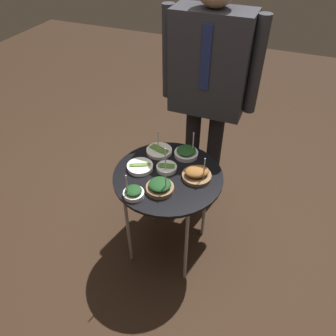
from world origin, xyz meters
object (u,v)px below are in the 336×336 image
at_px(bowl_spinach_front_right, 160,187).
at_px(bowl_roast_back_right, 197,174).
at_px(serving_cart, 168,181).
at_px(bowl_asparagus_front_left, 159,151).
at_px(bowl_asparagus_center, 167,168).
at_px(waiter_figure, 209,76).
at_px(bowl_spinach_far_rim, 186,152).
at_px(bowl_spinach_front_center, 133,192).
at_px(bowl_asparagus_near_rim, 140,167).

distance_m(bowl_spinach_front_right, bowl_roast_back_right, 0.23).
bearing_deg(serving_cart, bowl_asparagus_front_left, 126.40).
xyz_separation_m(bowl_asparagus_center, waiter_figure, (0.08, 0.48, 0.36)).
bearing_deg(bowl_asparagus_center, waiter_figure, 80.48).
bearing_deg(bowl_spinach_far_rim, bowl_spinach_front_center, -108.53).
bearing_deg(bowl_asparagus_front_left, bowl_spinach_front_right, -66.27).
height_order(bowl_spinach_front_right, bowl_spinach_far_rim, bowl_spinach_far_rim).
bearing_deg(bowl_asparagus_front_left, bowl_asparagus_center, -52.43).
height_order(bowl_asparagus_front_left, bowl_spinach_front_center, bowl_spinach_front_center).
height_order(bowl_asparagus_front_left, bowl_roast_back_right, bowl_roast_back_right).
relative_size(bowl_spinach_front_center, bowl_spinach_far_rim, 0.94).
height_order(serving_cart, bowl_spinach_front_right, bowl_spinach_front_right).
bearing_deg(bowl_asparagus_center, bowl_spinach_front_right, -79.76).
relative_size(serving_cart, bowl_spinach_front_center, 4.32).
bearing_deg(bowl_spinach_far_rim, bowl_roast_back_right, -54.14).
bearing_deg(bowl_roast_back_right, bowl_spinach_front_center, -135.49).
height_order(bowl_spinach_front_right, waiter_figure, waiter_figure).
bearing_deg(bowl_spinach_front_center, serving_cart, 64.36).
distance_m(bowl_asparagus_center, bowl_roast_back_right, 0.18).
height_order(bowl_asparagus_center, bowl_spinach_far_rim, bowl_asparagus_center).
bearing_deg(bowl_spinach_front_right, waiter_figure, 85.61).
bearing_deg(bowl_roast_back_right, bowl_asparagus_center, 179.64).
distance_m(bowl_asparagus_near_rim, bowl_spinach_far_rim, 0.30).
distance_m(bowl_asparagus_center, waiter_figure, 0.61).
height_order(bowl_asparagus_front_left, bowl_spinach_far_rim, bowl_spinach_far_rim).
distance_m(serving_cart, bowl_asparagus_near_rim, 0.18).
distance_m(bowl_spinach_front_center, bowl_spinach_far_rim, 0.45).
bearing_deg(waiter_figure, bowl_spinach_front_right, -94.39).
bearing_deg(bowl_asparagus_center, bowl_asparagus_front_left, 127.57).
distance_m(bowl_roast_back_right, bowl_asparagus_near_rim, 0.33).
bearing_deg(serving_cart, bowl_roast_back_right, 13.57).
relative_size(bowl_roast_back_right, bowl_asparagus_near_rim, 1.13).
xyz_separation_m(bowl_roast_back_right, waiter_figure, (-0.10, 0.48, 0.35)).
bearing_deg(waiter_figure, bowl_asparagus_near_rim, -113.10).
bearing_deg(serving_cart, bowl_asparagus_near_rim, -177.09).
distance_m(serving_cart, bowl_roast_back_right, 0.18).
relative_size(bowl_asparagus_center, bowl_spinach_front_right, 1.16).
distance_m(serving_cart, bowl_asparagus_center, 0.08).
relative_size(bowl_asparagus_front_left, bowl_spinach_far_rim, 0.98).
distance_m(bowl_spinach_far_rim, waiter_figure, 0.47).
height_order(bowl_spinach_front_center, bowl_asparagus_near_rim, bowl_spinach_front_center).
xyz_separation_m(bowl_roast_back_right, bowl_spinach_far_rim, (-0.12, 0.17, -0.00)).
relative_size(bowl_asparagus_front_left, bowl_roast_back_right, 0.93).
distance_m(bowl_asparagus_front_left, bowl_spinach_far_rim, 0.17).
distance_m(bowl_asparagus_front_left, bowl_asparagus_near_rim, 0.19).
height_order(serving_cart, bowl_asparagus_near_rim, bowl_asparagus_near_rim).
distance_m(bowl_spinach_front_right, waiter_figure, 0.74).
bearing_deg(bowl_spinach_front_center, waiter_figure, 77.67).
bearing_deg(waiter_figure, bowl_roast_back_right, -78.29).
xyz_separation_m(bowl_spinach_front_right, bowl_spinach_front_center, (-0.11, -0.09, -0.00)).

